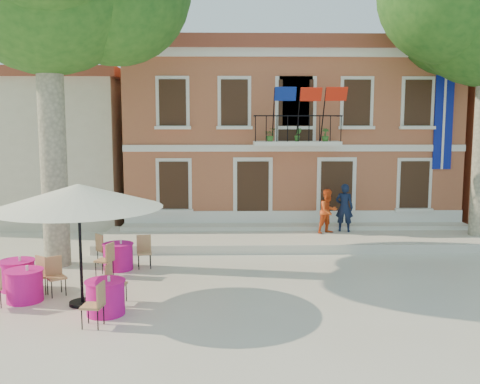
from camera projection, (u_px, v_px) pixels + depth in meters
name	position (u px, v px, depth m)	size (l,w,h in m)	color
ground	(248.00, 279.00, 14.64)	(90.00, 90.00, 0.00)	beige
main_building	(284.00, 133.00, 24.10)	(13.50, 9.59, 7.50)	#A85C3C
neighbor_west	(36.00, 145.00, 24.92)	(9.40, 9.40, 6.40)	beige
terrace	(300.00, 239.00, 19.02)	(14.00, 3.40, 0.30)	silver
patio_umbrella	(78.00, 196.00, 12.20)	(3.84, 3.84, 2.86)	black
pedestrian_navy	(344.00, 208.00, 19.45)	(0.64, 0.42, 1.76)	black
pedestrian_orange	(328.00, 211.00, 19.14)	(0.78, 0.61, 1.60)	#E54E1A
cafe_table_0	(17.00, 274.00, 13.60)	(1.79, 1.49, 0.95)	#C71280
cafe_table_1	(25.00, 284.00, 12.72)	(1.81, 1.44, 0.95)	#C71280
cafe_table_3	(118.00, 255.00, 15.51)	(1.77, 1.84, 0.95)	#C71280
cafe_table_4	(105.00, 296.00, 11.85)	(0.90, 1.96, 0.95)	#C71280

